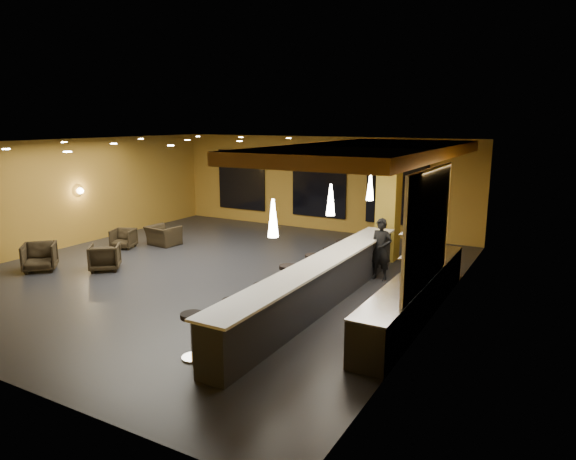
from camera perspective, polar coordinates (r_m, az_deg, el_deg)
The scene contains 35 objects.
floor at distance 14.27m, azimuth -8.04°, elevation -4.85°, with size 12.00×13.00×0.10m, color black.
ceiling at distance 13.67m, azimuth -8.49°, elevation 9.74°, with size 12.00×13.00×0.10m, color black.
wall_back at distance 19.41m, azimuth 3.59°, elevation 5.18°, with size 12.00×0.10×3.50m, color olive.
wall_left at distance 18.16m, azimuth -23.65°, elevation 3.71°, with size 0.10×13.00×3.50m, color olive.
wall_right at distance 11.30m, azimuth 16.92°, elevation -0.34°, with size 0.10×13.00×3.50m, color olive.
wood_soffit at distance 12.61m, azimuth 9.18°, elevation 8.67°, with size 3.60×8.00×0.28m, color #AD7032.
window_left at distance 21.07m, azimuth -5.19°, elevation 5.56°, with size 2.20×0.06×2.40m, color black.
window_center at distance 19.32m, azimuth 3.45°, elevation 5.00°, with size 2.20×0.06×2.40m, color black.
window_right at distance 18.23m, azimuth 11.99°, elevation 4.33°, with size 2.20×0.06×2.40m, color black.
tile_backsplash at distance 10.32m, azimuth 15.30°, elevation 0.02°, with size 0.06×3.20×2.40m, color white.
bar_counter at distance 11.46m, azimuth 3.56°, elevation -6.14°, with size 0.60×8.00×1.00m, color black.
bar_top at distance 11.31m, azimuth 3.59°, elevation -3.61°, with size 0.78×8.10×0.05m, color silver.
prep_counter at distance 11.27m, azimuth 13.94°, elevation -7.17°, with size 0.70×6.00×0.86m, color black.
prep_top at distance 11.14m, azimuth 14.06°, elevation -4.96°, with size 0.72×6.00×0.03m, color silver.
wall_shelf_lower at distance 10.25m, azimuth 14.14°, elevation -2.29°, with size 0.30×1.50×0.03m, color silver.
wall_shelf_upper at distance 10.15m, azimuth 14.27°, elevation 0.17°, with size 0.30×1.50×0.03m, color silver.
column at distance 15.34m, azimuth 11.12°, elevation 3.13°, with size 0.60×0.60×3.50m, color olive.
wall_sconce at distance 18.32m, azimuth -22.10°, elevation 4.06°, with size 0.22×0.22×0.22m, color #FFE5B2.
pendant_0 at distance 9.28m, azimuth -1.67°, elevation 1.34°, with size 0.20×0.20×0.70m, color white.
pendant_1 at distance 11.47m, azimuth 4.76°, elevation 3.37°, with size 0.20×0.20×0.70m, color white.
pendant_2 at distance 13.76m, azimuth 9.11°, elevation 4.72°, with size 0.20×0.20×0.70m, color white.
staff_a at distance 13.49m, azimuth 10.27°, elevation -2.13°, with size 0.59×0.39×1.62m, color black.
staff_b at distance 14.28m, azimuth 14.77°, elevation -1.03°, with size 0.91×0.71×1.88m, color black.
staff_c at distance 13.50m, azimuth 15.15°, elevation -2.19°, with size 0.83×0.54×1.70m, color black.
armchair_a at distance 15.74m, azimuth -25.88°, elevation -2.71°, with size 0.83×0.86×0.78m, color black.
armchair_b at distance 15.13m, azimuth -19.68°, elevation -2.85°, with size 0.78×0.80×0.73m, color black.
armchair_c at distance 17.50m, azimuth -17.81°, elevation -0.91°, with size 0.68×0.70×0.64m, color black.
armchair_d at distance 17.58m, azimuth -13.70°, elevation -0.60°, with size 0.99×0.86×0.64m, color black.
bar_stool_0 at distance 9.19m, azimuth -10.57°, elevation -10.83°, with size 0.42×0.42×0.83m.
bar_stool_1 at distance 9.92m, azimuth -6.22°, elevation -9.17°, with size 0.39×0.39×0.77m.
bar_stool_2 at distance 10.93m, azimuth -2.95°, elevation -7.28°, with size 0.36×0.36×0.72m.
bar_stool_3 at distance 11.84m, azimuth -0.01°, elevation -5.34°, with size 0.42×0.42×0.83m.
bar_stool_4 at distance 12.90m, azimuth 2.74°, elevation -3.98°, with size 0.41×0.41×0.80m.
bar_stool_5 at distance 13.80m, azimuth 4.65°, elevation -3.08°, with size 0.38×0.38×0.75m.
bar_stool_6 at distance 14.78m, azimuth 6.01°, elevation -2.16°, with size 0.36×0.36×0.71m.
Camera 1 is at (8.34, -10.82, 4.08)m, focal length 32.00 mm.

